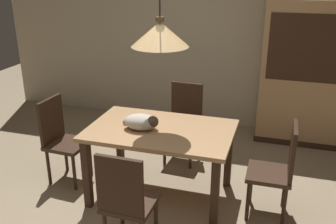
# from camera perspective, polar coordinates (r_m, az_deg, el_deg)

# --- Properties ---
(back_wall) EXTENTS (6.40, 0.10, 2.90)m
(back_wall) POSITION_cam_1_polar(r_m,az_deg,el_deg) (5.54, 6.15, 12.83)
(back_wall) COLOR beige
(back_wall) RESTS_ON ground
(dining_table) EXTENTS (1.40, 0.90, 0.75)m
(dining_table) POSITION_cam_1_polar(r_m,az_deg,el_deg) (3.76, -1.08, -3.89)
(dining_table) COLOR tan
(dining_table) RESTS_ON ground
(chair_right_side) EXTENTS (0.40, 0.40, 0.93)m
(chair_right_side) POSITION_cam_1_polar(r_m,az_deg,el_deg) (3.67, 16.11, -7.87)
(chair_right_side) COLOR #382316
(chair_right_side) RESTS_ON ground
(chair_near_front) EXTENTS (0.41, 0.41, 0.93)m
(chair_near_front) POSITION_cam_1_polar(r_m,az_deg,el_deg) (3.11, -6.25, -12.74)
(chair_near_front) COLOR #382316
(chair_near_front) RESTS_ON ground
(chair_left_side) EXTENTS (0.42, 0.42, 0.93)m
(chair_left_side) POSITION_cam_1_polar(r_m,az_deg,el_deg) (4.28, -15.60, -3.52)
(chair_left_side) COLOR #382316
(chair_left_side) RESTS_ON ground
(chair_far_back) EXTENTS (0.42, 0.42, 0.93)m
(chair_far_back) POSITION_cam_1_polar(r_m,az_deg,el_deg) (4.59, 2.38, -1.01)
(chair_far_back) COLOR #382316
(chair_far_back) RESTS_ON ground
(cat_sleeping) EXTENTS (0.39, 0.24, 0.16)m
(cat_sleeping) POSITION_cam_1_polar(r_m,az_deg,el_deg) (3.68, -3.88, -1.48)
(cat_sleeping) COLOR beige
(cat_sleeping) RESTS_ON dining_table
(pendant_lamp) EXTENTS (0.52, 0.52, 1.30)m
(pendant_lamp) POSITION_cam_1_polar(r_m,az_deg,el_deg) (3.45, -1.20, 11.53)
(pendant_lamp) COLOR #E5B775
(hutch_bookcase) EXTENTS (1.12, 0.45, 1.85)m
(hutch_bookcase) POSITION_cam_1_polar(r_m,az_deg,el_deg) (5.23, 19.68, 4.94)
(hutch_bookcase) COLOR tan
(hutch_bookcase) RESTS_ON ground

